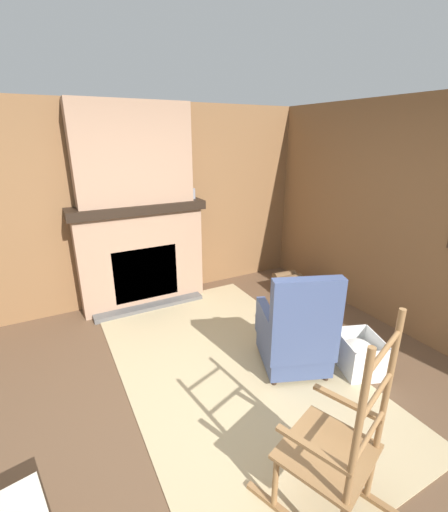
% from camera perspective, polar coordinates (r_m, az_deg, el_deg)
% --- Properties ---
extents(ground_plane, '(14.00, 14.00, 0.00)m').
position_cam_1_polar(ground_plane, '(3.14, -0.41, -24.43)').
color(ground_plane, brown).
extents(wood_panel_wall_left, '(0.06, 5.46, 2.58)m').
position_cam_1_polar(wood_panel_wall_left, '(4.67, -14.81, 7.92)').
color(wood_panel_wall_left, brown).
rests_on(wood_panel_wall_left, ground).
extents(wood_panel_wall_back, '(5.46, 0.09, 2.58)m').
position_cam_1_polar(wood_panel_wall_back, '(4.13, 31.56, 4.28)').
color(wood_panel_wall_back, brown).
rests_on(wood_panel_wall_back, ground).
extents(fireplace_hearth, '(0.54, 1.70, 1.36)m').
position_cam_1_polar(fireplace_hearth, '(4.63, -13.53, 0.05)').
color(fireplace_hearth, '#9E7A60').
rests_on(fireplace_hearth, ground).
extents(chimney_breast, '(0.29, 1.40, 1.19)m').
position_cam_1_polar(chimney_breast, '(4.40, -14.94, 16.10)').
color(chimney_breast, '#9E7A60').
rests_on(chimney_breast, fireplace_hearth).
extents(area_rug, '(3.40, 2.01, 0.01)m').
position_cam_1_polar(area_rug, '(3.59, 0.95, -17.75)').
color(area_rug, tan).
rests_on(area_rug, ground).
extents(armchair, '(0.84, 0.82, 1.05)m').
position_cam_1_polar(armchair, '(3.42, 11.83, -12.85)').
color(armchair, '#3D4C75').
rests_on(armchair, ground).
extents(rocking_chair, '(0.92, 0.73, 1.35)m').
position_cam_1_polar(rocking_chair, '(2.36, 17.97, -28.93)').
color(rocking_chair, olive).
rests_on(rocking_chair, ground).
extents(firewood_stack, '(0.49, 0.39, 0.28)m').
position_cam_1_polar(firewood_stack, '(5.03, 10.97, -4.70)').
color(firewood_stack, brown).
rests_on(firewood_stack, ground).
extents(laundry_basket, '(0.55, 0.50, 0.35)m').
position_cam_1_polar(laundry_basket, '(3.69, 21.62, -14.86)').
color(laundry_basket, white).
rests_on(laundry_basket, ground).
extents(oil_lamp_vase, '(0.10, 0.10, 0.23)m').
position_cam_1_polar(oil_lamp_vase, '(4.43, -17.94, 9.08)').
color(oil_lamp_vase, '#B24C42').
rests_on(oil_lamp_vase, fireplace_hearth).
extents(storage_case, '(0.14, 0.21, 0.14)m').
position_cam_1_polar(storage_case, '(4.69, -6.33, 10.30)').
color(storage_case, gray).
rests_on(storage_case, fireplace_hearth).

